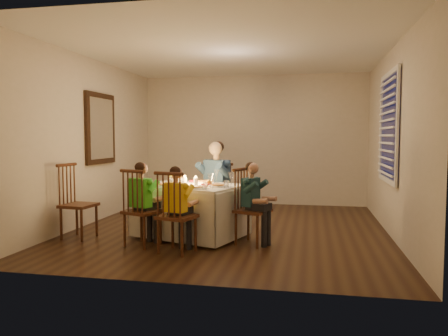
% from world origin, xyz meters
% --- Properties ---
extents(ground, '(5.00, 5.00, 0.00)m').
position_xyz_m(ground, '(0.00, 0.00, 0.00)').
color(ground, black).
rests_on(ground, ground).
extents(wall_left, '(0.02, 5.00, 2.60)m').
position_xyz_m(wall_left, '(-2.25, 0.00, 1.30)').
color(wall_left, beige).
rests_on(wall_left, ground).
extents(wall_right, '(0.02, 5.00, 2.60)m').
position_xyz_m(wall_right, '(2.25, 0.00, 1.30)').
color(wall_right, beige).
rests_on(wall_right, ground).
extents(wall_back, '(4.50, 0.02, 2.60)m').
position_xyz_m(wall_back, '(0.00, 2.50, 1.30)').
color(wall_back, beige).
rests_on(wall_back, ground).
extents(ceiling, '(5.00, 5.00, 0.00)m').
position_xyz_m(ceiling, '(0.00, 0.00, 2.60)').
color(ceiling, white).
rests_on(ceiling, wall_back).
extents(dining_table, '(1.62, 1.38, 0.68)m').
position_xyz_m(dining_table, '(-0.44, -0.60, 0.51)').
color(dining_table, white).
rests_on(dining_table, ground).
extents(chair_adult, '(0.52, 0.52, 0.97)m').
position_xyz_m(chair_adult, '(-0.25, 0.09, 0.00)').
color(chair_adult, '#3D1D10').
rests_on(chair_adult, ground).
extents(chair_near_left, '(0.51, 0.50, 0.97)m').
position_xyz_m(chair_near_left, '(-0.90, -1.20, 0.00)').
color(chair_near_left, '#3D1D10').
rests_on(chair_near_left, ground).
extents(chair_near_right, '(0.49, 0.47, 0.97)m').
position_xyz_m(chair_near_right, '(-0.38, -1.44, 0.00)').
color(chair_near_right, '#3D1D10').
rests_on(chair_near_right, ground).
extents(chair_end, '(0.50, 0.51, 0.97)m').
position_xyz_m(chair_end, '(0.45, -0.87, 0.00)').
color(chair_end, '#3D1D10').
rests_on(chair_end, ground).
extents(chair_extra, '(0.44, 0.46, 1.01)m').
position_xyz_m(chair_extra, '(-1.90, -0.99, 0.00)').
color(chair_extra, '#3D1D10').
rests_on(chair_extra, ground).
extents(adult, '(0.63, 0.61, 1.30)m').
position_xyz_m(adult, '(-0.25, 0.09, 0.00)').
color(adult, navy).
rests_on(adult, ground).
extents(child_green, '(0.43, 0.42, 1.05)m').
position_xyz_m(child_green, '(-0.90, -1.20, 0.00)').
color(child_green, green).
rests_on(child_green, ground).
extents(child_yellow, '(0.40, 0.38, 1.03)m').
position_xyz_m(child_yellow, '(-0.38, -1.44, 0.00)').
color(child_yellow, gold).
rests_on(child_yellow, ground).
extents(child_teal, '(0.42, 0.43, 1.05)m').
position_xyz_m(child_teal, '(0.45, -0.87, 0.00)').
color(child_teal, '#1B3C44').
rests_on(child_teal, ground).
extents(setting_adult, '(0.33, 0.33, 0.02)m').
position_xyz_m(setting_adult, '(-0.32, -0.32, 0.72)').
color(setting_adult, white).
rests_on(setting_adult, dining_table).
extents(setting_green, '(0.33, 0.33, 0.02)m').
position_xyz_m(setting_green, '(-0.77, -0.82, 0.72)').
color(setting_green, white).
rests_on(setting_green, dining_table).
extents(setting_yellow, '(0.33, 0.33, 0.02)m').
position_xyz_m(setting_yellow, '(-0.25, -0.99, 0.72)').
color(setting_yellow, white).
rests_on(setting_yellow, dining_table).
extents(setting_teal, '(0.33, 0.33, 0.02)m').
position_xyz_m(setting_teal, '(-0.03, -0.76, 0.72)').
color(setting_teal, white).
rests_on(setting_teal, dining_table).
extents(candle_left, '(0.06, 0.06, 0.10)m').
position_xyz_m(candle_left, '(-0.54, -0.57, 0.76)').
color(candle_left, white).
rests_on(candle_left, dining_table).
extents(candle_right, '(0.06, 0.06, 0.10)m').
position_xyz_m(candle_right, '(-0.36, -0.63, 0.76)').
color(candle_right, white).
rests_on(candle_right, dining_table).
extents(squash, '(0.09, 0.09, 0.09)m').
position_xyz_m(squash, '(-0.86, -0.16, 0.76)').
color(squash, '#FFF643').
rests_on(squash, dining_table).
extents(orange_fruit, '(0.08, 0.08, 0.08)m').
position_xyz_m(orange_fruit, '(-0.18, -0.64, 0.75)').
color(orange_fruit, '#FFA115').
rests_on(orange_fruit, dining_table).
extents(serving_bowl, '(0.24, 0.24, 0.06)m').
position_xyz_m(serving_bowl, '(-0.74, -0.26, 0.74)').
color(serving_bowl, white).
rests_on(serving_bowl, dining_table).
extents(wall_mirror, '(0.06, 0.95, 1.15)m').
position_xyz_m(wall_mirror, '(-2.22, 0.30, 1.50)').
color(wall_mirror, black).
rests_on(wall_mirror, wall_left).
extents(window_blinds, '(0.07, 1.34, 1.54)m').
position_xyz_m(window_blinds, '(2.21, 0.10, 1.50)').
color(window_blinds, black).
rests_on(window_blinds, wall_right).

